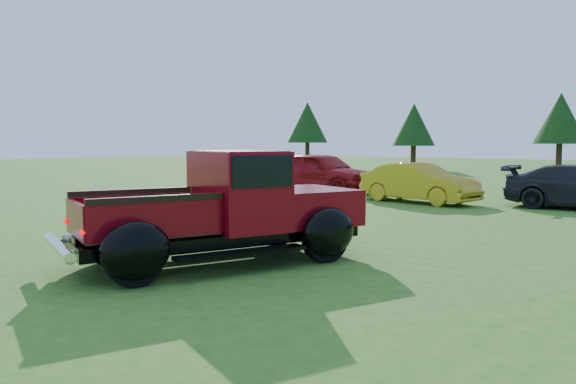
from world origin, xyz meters
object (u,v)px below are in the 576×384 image
object	(u,v)px
tree_west	(414,125)
tree_mid_left	(560,118)
tree_far_west	(307,123)
show_car_red	(322,172)
show_car_yellow	(419,183)
pickup_truck	(238,209)

from	to	relation	value
tree_west	tree_mid_left	size ratio (longest dim) A/B	0.92
tree_far_west	tree_mid_left	size ratio (longest dim) A/B	1.04
show_car_red	tree_west	bearing A→B (deg)	20.35
tree_mid_left	show_car_yellow	world-z (taller)	tree_mid_left
tree_mid_left	show_car_red	distance (m)	21.46
tree_far_west	show_car_yellow	size ratio (longest dim) A/B	1.40
pickup_truck	tree_far_west	bearing A→B (deg)	145.82
show_car_yellow	tree_west	bearing A→B (deg)	35.17
tree_far_west	show_car_red	bearing A→B (deg)	-52.24
tree_far_west	show_car_red	distance (m)	25.46
pickup_truck	show_car_yellow	xyz separation A→B (m)	(-1.57, 9.77, -0.21)
tree_far_west	pickup_truck	xyz separation A→B (m)	(21.60, -31.01, -2.70)
show_car_red	show_car_yellow	distance (m)	4.69
tree_west	pickup_truck	bearing A→B (deg)	-68.87
tree_mid_left	show_car_yellow	distance (m)	22.44
tree_far_west	tree_west	size ratio (longest dim) A/B	1.13
show_car_yellow	tree_far_west	bearing A→B (deg)	52.13
pickup_truck	show_car_red	distance (m)	12.57
show_car_yellow	tree_mid_left	bearing A→B (deg)	11.46
pickup_truck	show_car_red	xyz separation A→B (m)	(-6.10, 11.00, -0.06)
tree_far_west	tree_west	distance (m)	10.06
show_car_red	tree_far_west	bearing A→B (deg)	41.97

